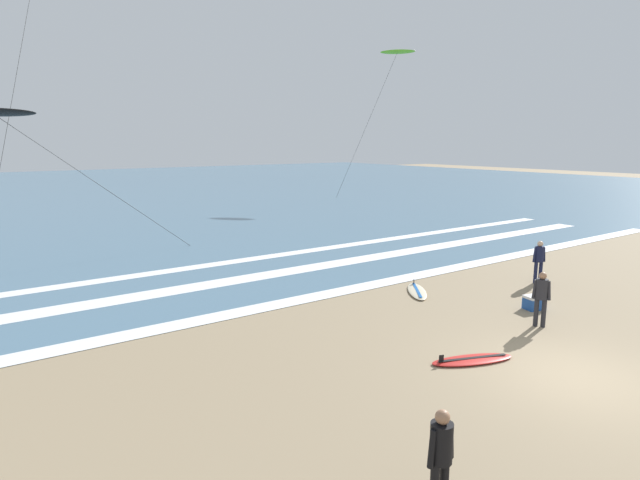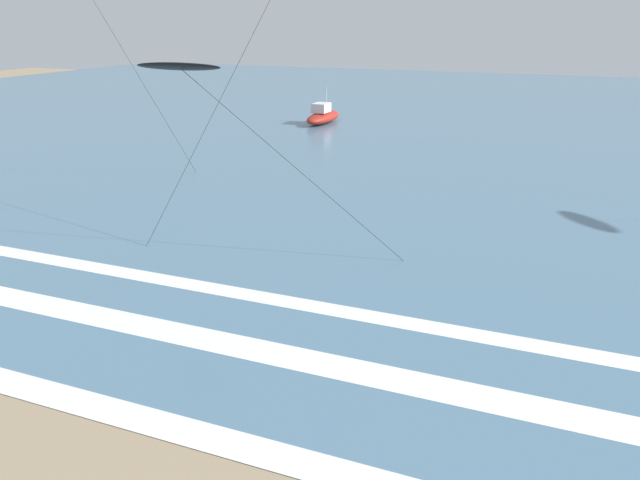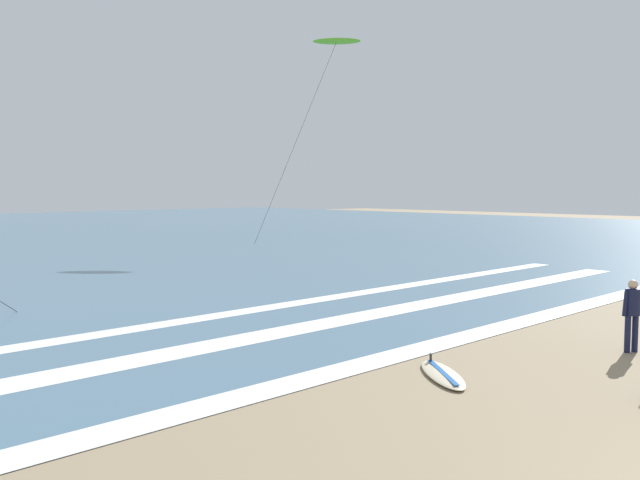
# 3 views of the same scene
# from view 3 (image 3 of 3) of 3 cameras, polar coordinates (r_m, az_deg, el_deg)

# --- Properties ---
(wave_foam_shoreline) EXTENTS (48.08, 0.83, 0.01)m
(wave_foam_shoreline) POSITION_cam_3_polar(r_m,az_deg,el_deg) (11.99, -6.49, -12.97)
(wave_foam_shoreline) COLOR white
(wave_foam_shoreline) RESTS_ON ocean_surface
(wave_foam_mid_break) EXTENTS (39.46, 1.05, 0.01)m
(wave_foam_mid_break) POSITION_cam_3_polar(r_m,az_deg,el_deg) (16.05, -7.49, -8.51)
(wave_foam_mid_break) COLOR white
(wave_foam_mid_break) RESTS_ON ocean_surface
(wave_foam_outer_break) EXTENTS (43.14, 0.76, 0.01)m
(wave_foam_outer_break) POSITION_cam_3_polar(r_m,az_deg,el_deg) (17.71, -16.91, -7.43)
(wave_foam_outer_break) COLOR white
(wave_foam_outer_break) RESTS_ON ocean_surface
(surfer_left_far) EXTENTS (0.49, 0.32, 1.60)m
(surfer_left_far) POSITION_cam_3_polar(r_m,az_deg,el_deg) (16.31, 24.80, -5.29)
(surfer_left_far) COLOR #141938
(surfer_left_far) RESTS_ON ground
(surfboard_left_pile) EXTENTS (1.75, 2.03, 0.25)m
(surfboard_left_pile) POSITION_cam_3_polar(r_m,az_deg,el_deg) (13.34, 10.27, -11.07)
(surfboard_left_pile) COLOR beige
(surfboard_left_pile) RESTS_ON ground
(kite_lime_mid_center) EXTENTS (6.78, 3.54, 13.49)m
(kite_lime_mid_center) POSITION_cam_3_polar(r_m,az_deg,el_deg) (46.58, 1.38, 16.29)
(kite_lime_mid_center) COLOR #70C628
(kite_lime_mid_center) RESTS_ON ground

